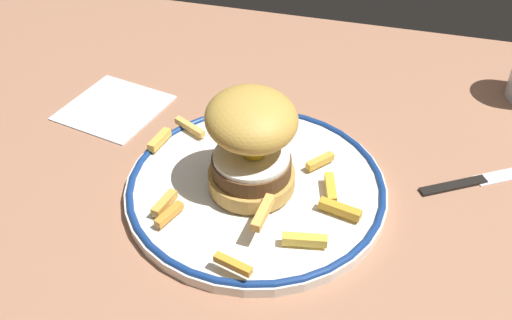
{
  "coord_description": "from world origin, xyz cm",
  "views": [
    {
      "loc": [
        10.43,
        -46.95,
        43.37
      ],
      "look_at": [
        -2.02,
        -2.27,
        4.6
      ],
      "focal_mm": 40.36,
      "sensor_mm": 36.0,
      "label": 1
    }
  ],
  "objects_px": {
    "dinner_plate": "(256,186)",
    "knife": "(481,179)",
    "burger": "(252,142)",
    "napkin": "(114,107)"
  },
  "relations": [
    {
      "from": "knife",
      "to": "napkin",
      "type": "bearing_deg",
      "value": 177.6
    },
    {
      "from": "dinner_plate",
      "to": "napkin",
      "type": "bearing_deg",
      "value": 154.83
    },
    {
      "from": "dinner_plate",
      "to": "knife",
      "type": "xyz_separation_m",
      "value": [
        0.24,
        0.09,
        -0.01
      ]
    },
    {
      "from": "napkin",
      "to": "dinner_plate",
      "type": "bearing_deg",
      "value": -25.17
    },
    {
      "from": "burger",
      "to": "napkin",
      "type": "height_order",
      "value": "burger"
    },
    {
      "from": "dinner_plate",
      "to": "burger",
      "type": "bearing_deg",
      "value": -156.12
    },
    {
      "from": "burger",
      "to": "napkin",
      "type": "relative_size",
      "value": 1.15
    },
    {
      "from": "dinner_plate",
      "to": "knife",
      "type": "bearing_deg",
      "value": 19.7
    },
    {
      "from": "dinner_plate",
      "to": "knife",
      "type": "distance_m",
      "value": 0.25
    },
    {
      "from": "knife",
      "to": "dinner_plate",
      "type": "bearing_deg",
      "value": -160.3
    }
  ]
}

